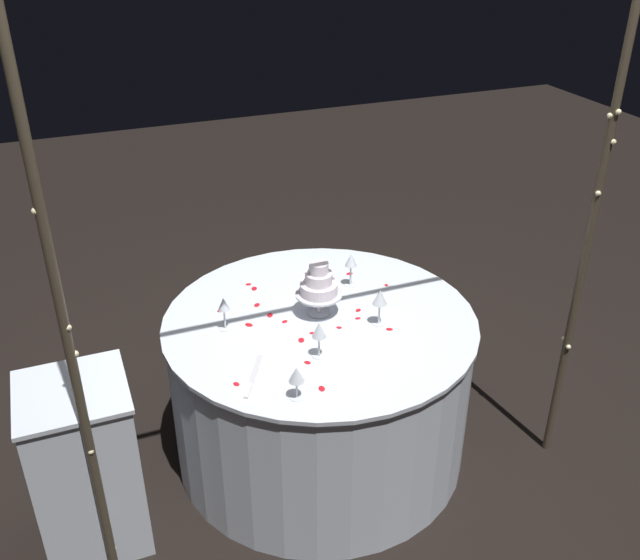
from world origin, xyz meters
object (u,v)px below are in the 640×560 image
Objects in this scene: wine_glass_0 at (380,299)px; wine_glass_2 at (351,262)px; main_table at (320,386)px; wine_glass_3 at (224,306)px; tiered_cake at (319,285)px; wine_glass_1 at (319,331)px; decorative_arch at (364,200)px; cake_knife at (252,379)px; wine_glass_4 at (296,376)px; side_table at (86,466)px.

wine_glass_0 is 0.38m from wine_glass_2.
wine_glass_3 is at bearing -10.30° from main_table.
tiered_cake reaches higher than wine_glass_0.
wine_glass_2 is (-0.38, -0.52, 0.01)m from wine_glass_1.
wine_glass_3 is (0.43, -0.52, -0.65)m from decorative_arch.
cake_knife is (0.32, 0.05, -0.12)m from wine_glass_1.
tiered_cake is 0.99× the size of cake_knife.
tiered_cake reaches higher than wine_glass_4.
wine_glass_0 reaches higher than wine_glass_2.
decorative_arch is 13.93× the size of wine_glass_1.
decorative_arch is at bearing 130.02° from wine_glass_3.
main_table is 0.60m from wine_glass_1.
wine_glass_3 is 0.43m from cake_knife.
tiered_cake is 1.48× the size of wine_glass_0.
cake_knife is at bearing 16.07° from wine_glass_0.
wine_glass_3 is at bearing -89.51° from cake_knife.
decorative_arch is at bearing 88.47° from tiered_cake.
wine_glass_2 is at bearing -137.47° from main_table.
tiered_cake is 0.29m from wine_glass_0.
wine_glass_0 is 0.67× the size of cake_knife.
side_table is 0.89m from wine_glass_3.
wine_glass_2 reaches higher than wine_glass_3.
decorative_arch reaches higher than wine_glass_0.
decorative_arch is 13.23× the size of wine_glass_0.
decorative_arch reaches higher than side_table.
decorative_arch is 0.73m from wine_glass_4.
wine_glass_0 is 0.71m from wine_glass_3.
side_table is 1.46m from wine_glass_0.
wine_glass_4 is (0.31, 0.56, -0.05)m from tiered_cake.
wine_glass_0 is 1.24× the size of wine_glass_4.
side_table is 3.02× the size of tiered_cake.
wine_glass_2 is 0.66× the size of cake_knife.
wine_glass_4 is (-0.83, 0.35, 0.49)m from side_table.
main_table is 0.64m from wine_glass_2.
main_table is at bearing -172.00° from side_table.
side_table is at bearing 10.27° from tiered_cake.
wine_glass_3 reaches higher than main_table.
side_table is 4.72× the size of wine_glass_1.
wine_glass_0 reaches higher than wine_glass_1.
cake_knife is at bearing 90.49° from wine_glass_3.
cake_knife is at bearing 40.72° from tiered_cake.
wine_glass_3 is (-0.70, -0.24, 0.50)m from side_table.
side_table is at bearing -13.86° from decorative_arch.
wine_glass_0 is (-0.24, -0.30, -0.63)m from decorative_arch.
decorative_arch is 13.39× the size of wine_glass_2.
cake_knife is at bearing 9.63° from wine_glass_1.
decorative_arch is at bearing 166.14° from side_table.
decorative_arch is at bearing 51.49° from wine_glass_0.
cake_knife is (0.13, -0.18, -0.10)m from wine_glass_4.
side_table is 3.00× the size of cake_knife.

